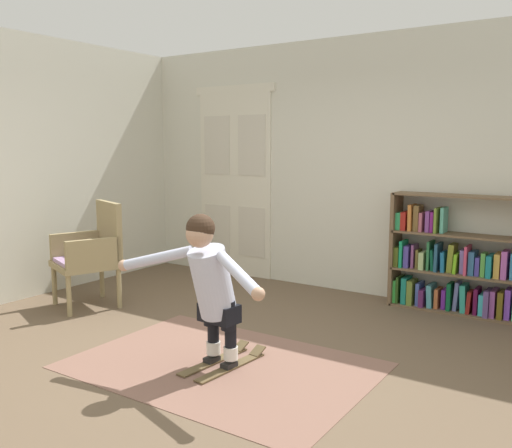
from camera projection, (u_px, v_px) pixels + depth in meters
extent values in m
plane|color=brown|center=(223.00, 363.00, 4.36)|extent=(7.20, 7.20, 0.00)
cube|color=beige|center=(360.00, 167.00, 6.30)|extent=(6.00, 0.10, 2.90)
cube|color=beige|center=(26.00, 167.00, 6.13)|extent=(0.10, 6.00, 2.90)
cube|color=beige|center=(218.00, 185.00, 7.38)|extent=(0.55, 0.04, 2.35)
cube|color=beige|center=(217.00, 145.00, 7.29)|extent=(0.41, 0.01, 0.76)
cube|color=beige|center=(218.00, 228.00, 7.44)|extent=(0.41, 0.01, 0.64)
cube|color=beige|center=(252.00, 186.00, 7.08)|extent=(0.55, 0.04, 2.35)
cube|color=beige|center=(252.00, 145.00, 6.99)|extent=(0.41, 0.01, 0.76)
cube|color=beige|center=(252.00, 232.00, 7.14)|extent=(0.41, 0.01, 0.64)
cube|color=beige|center=(234.00, 89.00, 7.05)|extent=(1.22, 0.04, 0.10)
cube|color=#805A4C|center=(222.00, 365.00, 4.30)|extent=(2.26, 1.59, 0.01)
cube|color=brown|center=(395.00, 248.00, 5.96)|extent=(0.04, 0.30, 1.20)
cube|color=brown|center=(468.00, 313.00, 5.61)|extent=(1.56, 0.30, 0.02)
cube|color=brown|center=(470.00, 275.00, 5.56)|extent=(1.56, 0.30, 0.02)
cube|color=brown|center=(472.00, 236.00, 5.50)|extent=(1.56, 0.30, 0.02)
cube|color=brown|center=(475.00, 197.00, 5.45)|extent=(1.56, 0.30, 0.02)
cube|color=green|center=(397.00, 290.00, 5.99)|extent=(0.03, 0.18, 0.24)
cube|color=#2B4E1A|center=(400.00, 289.00, 5.98)|extent=(0.03, 0.21, 0.28)
cube|color=#1A7F6E|center=(406.00, 290.00, 5.95)|extent=(0.06, 0.21, 0.28)
cube|color=olive|center=(412.00, 292.00, 5.89)|extent=(0.06, 0.21, 0.26)
cube|color=#485FB6|center=(420.00, 293.00, 5.88)|extent=(0.04, 0.21, 0.24)
cube|color=#521F53|center=(423.00, 297.00, 5.83)|extent=(0.05, 0.21, 0.18)
cube|color=teal|center=(432.00, 295.00, 5.82)|extent=(0.06, 0.23, 0.24)
cube|color=#A95A32|center=(438.00, 298.00, 5.78)|extent=(0.04, 0.19, 0.20)
cube|color=#66229C|center=(445.00, 298.00, 5.74)|extent=(0.04, 0.16, 0.20)
cube|color=#0E5730|center=(450.00, 296.00, 5.69)|extent=(0.04, 0.17, 0.28)
cube|color=#6972B3|center=(457.00, 296.00, 5.67)|extent=(0.06, 0.15, 0.30)
cube|color=teal|center=(465.00, 298.00, 5.63)|extent=(0.07, 0.20, 0.28)
cube|color=maroon|center=(470.00, 302.00, 5.58)|extent=(0.05, 0.16, 0.23)
cube|color=#520E38|center=(477.00, 300.00, 5.56)|extent=(0.04, 0.20, 0.26)
cube|color=#3DC0CC|center=(482.00, 304.00, 5.53)|extent=(0.05, 0.18, 0.21)
cube|color=#5B417B|center=(488.00, 303.00, 5.48)|extent=(0.05, 0.23, 0.27)
cube|color=#924B9C|center=(494.00, 303.00, 5.48)|extent=(0.05, 0.23, 0.27)
cube|color=brown|center=(501.00, 304.00, 5.41)|extent=(0.05, 0.20, 0.27)
cube|color=#8045D1|center=(508.00, 304.00, 5.39)|extent=(0.05, 0.17, 0.30)
cube|color=#46561A|center=(399.00, 256.00, 5.95)|extent=(0.05, 0.23, 0.21)
cube|color=#189660|center=(403.00, 253.00, 5.90)|extent=(0.03, 0.21, 0.28)
cube|color=#4A3E9A|center=(408.00, 256.00, 5.89)|extent=(0.05, 0.19, 0.23)
cube|color=#7C4178|center=(415.00, 256.00, 5.86)|extent=(0.03, 0.18, 0.25)
cube|color=brown|center=(419.00, 258.00, 5.84)|extent=(0.03, 0.14, 0.20)
cube|color=#A2BF7C|center=(424.00, 260.00, 5.80)|extent=(0.05, 0.22, 0.18)
cube|color=#286B3D|center=(431.00, 255.00, 5.77)|extent=(0.03, 0.22, 0.30)
cube|color=#0C5034|center=(434.00, 259.00, 5.74)|extent=(0.05, 0.18, 0.22)
cube|color=navy|center=(438.00, 257.00, 5.70)|extent=(0.03, 0.22, 0.29)
cube|color=#1A6698|center=(444.00, 261.00, 5.68)|extent=(0.05, 0.19, 0.21)
cube|color=olive|center=(452.00, 258.00, 5.65)|extent=(0.07, 0.18, 0.29)
cube|color=#6EBF1F|center=(457.00, 263.00, 5.62)|extent=(0.04, 0.23, 0.20)
cube|color=#7C6BBF|center=(463.00, 261.00, 5.59)|extent=(0.04, 0.16, 0.24)
cube|color=#C93F62|center=(468.00, 260.00, 5.54)|extent=(0.03, 0.22, 0.29)
cube|color=#2E608E|center=(473.00, 263.00, 5.54)|extent=(0.05, 0.21, 0.24)
cube|color=#473C9F|center=(478.00, 266.00, 5.50)|extent=(0.04, 0.16, 0.18)
cube|color=#51A542|center=(484.00, 264.00, 5.46)|extent=(0.04, 0.15, 0.23)
cube|color=#187B84|center=(491.00, 266.00, 5.43)|extent=(0.05, 0.24, 0.22)
cube|color=gold|center=(498.00, 265.00, 5.42)|extent=(0.05, 0.22, 0.24)
cube|color=#AC54AB|center=(505.00, 264.00, 5.36)|extent=(0.05, 0.19, 0.27)
cube|color=#35AF67|center=(401.00, 221.00, 5.89)|extent=(0.05, 0.18, 0.18)
cube|color=maroon|center=(406.00, 221.00, 5.86)|extent=(0.06, 0.20, 0.19)
cube|color=#C37130|center=(412.00, 217.00, 5.80)|extent=(0.04, 0.20, 0.28)
cube|color=brown|center=(418.00, 218.00, 5.79)|extent=(0.05, 0.18, 0.27)
cube|color=#A7566A|center=(423.00, 222.00, 5.77)|extent=(0.03, 0.21, 0.20)
cube|color=#783D8B|center=(430.00, 221.00, 5.73)|extent=(0.04, 0.19, 0.22)
cube|color=#7B1D7C|center=(434.00, 222.00, 5.70)|extent=(0.03, 0.17, 0.21)
cube|color=olive|center=(438.00, 220.00, 5.65)|extent=(0.03, 0.22, 0.26)
cube|color=#57B199|center=(444.00, 220.00, 5.65)|extent=(0.03, 0.18, 0.26)
cylinder|color=#99875C|center=(54.00, 285.00, 5.93)|extent=(0.06, 0.06, 0.42)
cylinder|color=#99875C|center=(69.00, 296.00, 5.51)|extent=(0.06, 0.06, 0.42)
cylinder|color=#99875C|center=(102.00, 279.00, 6.23)|extent=(0.06, 0.06, 0.42)
cylinder|color=#99875C|center=(119.00, 288.00, 5.80)|extent=(0.06, 0.06, 0.42)
cube|color=#99875C|center=(85.00, 265.00, 5.83)|extent=(0.78, 0.78, 0.06)
cube|color=#BA94C5|center=(85.00, 260.00, 5.83)|extent=(0.70, 0.70, 0.04)
cube|color=#99875C|center=(109.00, 229.00, 5.94)|extent=(0.58, 0.27, 0.60)
cube|color=#99875C|center=(77.00, 245.00, 6.03)|extent=(0.26, 0.54, 0.28)
cube|color=#99875C|center=(93.00, 253.00, 5.59)|extent=(0.26, 0.54, 0.28)
cube|color=brown|center=(214.00, 361.00, 4.35)|extent=(0.15, 0.72, 0.01)
cube|color=brown|center=(241.00, 346.00, 4.60)|extent=(0.10, 0.12, 0.06)
cube|color=black|center=(212.00, 359.00, 4.33)|extent=(0.09, 0.13, 0.04)
cube|color=brown|center=(231.00, 367.00, 4.24)|extent=(0.15, 0.72, 0.01)
cube|color=brown|center=(258.00, 351.00, 4.49)|extent=(0.10, 0.12, 0.06)
cube|color=black|center=(229.00, 365.00, 4.22)|extent=(0.09, 0.13, 0.04)
cylinder|color=white|center=(213.00, 348.00, 4.34)|extent=(0.12, 0.12, 0.10)
cylinder|color=black|center=(213.00, 323.00, 4.31)|extent=(0.10, 0.10, 0.30)
cylinder|color=black|center=(211.00, 311.00, 4.27)|extent=(0.12, 0.12, 0.22)
cylinder|color=white|center=(231.00, 353.00, 4.22)|extent=(0.12, 0.12, 0.10)
cylinder|color=black|center=(231.00, 328.00, 4.20)|extent=(0.10, 0.10, 0.30)
cylinder|color=black|center=(228.00, 315.00, 4.16)|extent=(0.12, 0.12, 0.22)
cube|color=black|center=(219.00, 313.00, 4.21)|extent=(0.31, 0.21, 0.14)
cylinder|color=silver|center=(213.00, 282.00, 4.13)|extent=(0.32, 0.43, 0.58)
sphere|color=tan|center=(200.00, 234.00, 3.97)|extent=(0.22, 0.22, 0.20)
sphere|color=#382619|center=(201.00, 228.00, 3.98)|extent=(0.23, 0.23, 0.21)
cylinder|color=silver|center=(157.00, 258.00, 4.22)|extent=(0.58, 0.26, 0.22)
sphere|color=tan|center=(124.00, 265.00, 4.30)|extent=(0.10, 0.10, 0.09)
cylinder|color=silver|center=(238.00, 274.00, 3.71)|extent=(0.55, 0.35, 0.22)
sphere|color=tan|center=(258.00, 294.00, 3.48)|extent=(0.10, 0.10, 0.09)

